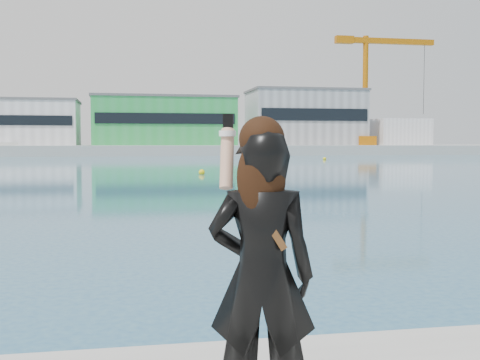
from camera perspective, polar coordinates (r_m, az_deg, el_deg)
The scene contains 10 objects.
far_quay at distance 134.07m, azimuth -10.71°, elevation 2.83°, with size 320.00×40.00×2.00m, color #9E9E99.
warehouse_white at distance 133.86m, azimuth -20.23°, elevation 5.14°, with size 24.48×15.35×9.50m.
warehouse_green at distance 132.39m, azimuth -7.26°, elevation 5.57°, with size 30.60×16.36×10.50m.
warehouse_grey_right at distance 138.21m, azimuth 6.17°, elevation 5.91°, with size 25.50×15.35×12.50m.
ancillary_shed at distance 144.28m, azimuth 14.81°, elevation 4.41°, with size 12.00×10.00×6.00m, color silver.
dock_crane at distance 137.56m, azimuth 12.26°, elevation 8.70°, with size 23.00×4.00×24.00m.
flagpole_right at distance 127.13m, azimuth -0.67°, elevation 5.36°, with size 1.28×0.16×8.00m.
buoy_near at distance 90.26m, azimuth 8.02°, elevation 1.91°, with size 0.50×0.50×0.50m, color yellow.
buoy_extra at distance 48.25m, azimuth -3.65°, elevation 0.54°, with size 0.50×0.50×0.50m, color yellow.
woman at distance 3.70m, azimuth 2.04°, elevation -8.25°, with size 0.74×0.58×1.90m.
Camera 1 is at (-0.41, -4.06, 2.52)m, focal length 45.00 mm.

